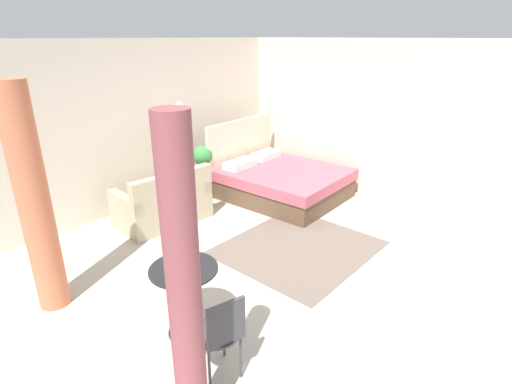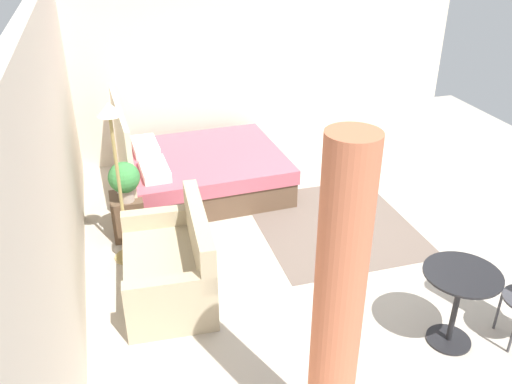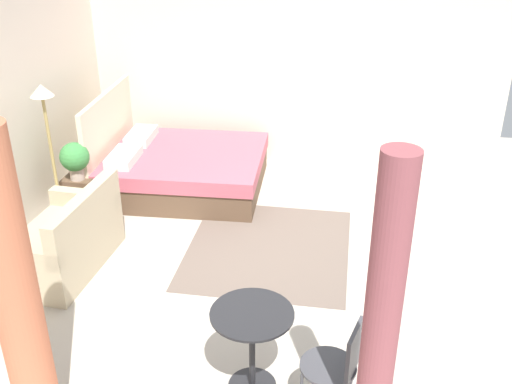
{
  "view_description": "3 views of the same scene",
  "coord_description": "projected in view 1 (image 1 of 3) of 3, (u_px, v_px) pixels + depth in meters",
  "views": [
    {
      "loc": [
        -3.8,
        -2.84,
        2.75
      ],
      "look_at": [
        0.26,
        0.75,
        0.62
      ],
      "focal_mm": 28.0,
      "sensor_mm": 36.0,
      "label": 1
    },
    {
      "loc": [
        -4.83,
        2.42,
        3.4
      ],
      "look_at": [
        0.24,
        0.94,
        0.6
      ],
      "focal_mm": 37.63,
      "sensor_mm": 36.0,
      "label": 2
    },
    {
      "loc": [
        -5.4,
        -0.84,
        3.54
      ],
      "look_at": [
        0.17,
        0.08,
        0.73
      ],
      "focal_mm": 41.61,
      "sensor_mm": 36.0,
      "label": 3
    }
  ],
  "objects": [
    {
      "name": "cafe_chair_near_window",
      "position": [
        221.0,
        331.0,
        3.23
      ],
      "size": [
        0.52,
        0.52,
        0.85
      ],
      "color": "#3F3F44",
      "rests_on": "ground"
    },
    {
      "name": "wall_right",
      "position": [
        386.0,
        122.0,
        6.84
      ],
      "size": [
        0.12,
        5.84,
        2.71
      ],
      "primitive_type": "cube",
      "color": "beige",
      "rests_on": "ground"
    },
    {
      "name": "vase",
      "position": [
        211.0,
        163.0,
        7.24
      ],
      "size": [
        0.14,
        0.14,
        0.18
      ],
      "color": "silver",
      "rests_on": "nightstand"
    },
    {
      "name": "nightstand",
      "position": [
        208.0,
        183.0,
        7.27
      ],
      "size": [
        0.42,
        0.36,
        0.5
      ],
      "color": "brown",
      "rests_on": "ground"
    },
    {
      "name": "curtain_left",
      "position": [
        185.0,
        299.0,
        2.51
      ],
      "size": [
        0.22,
        0.22,
        2.39
      ],
      "color": "#994C51",
      "rests_on": "ground"
    },
    {
      "name": "wall_back",
      "position": [
        150.0,
        124.0,
        6.71
      ],
      "size": [
        8.56,
        0.12,
        2.71
      ],
      "primitive_type": "cube",
      "color": "beige",
      "rests_on": "ground"
    },
    {
      "name": "curtain_right",
      "position": [
        34.0,
        203.0,
        3.96
      ],
      "size": [
        0.31,
        0.31,
        2.39
      ],
      "color": "#D1704C",
      "rests_on": "ground"
    },
    {
      "name": "bed",
      "position": [
        280.0,
        180.0,
        7.24
      ],
      "size": [
        1.86,
        2.14,
        1.29
      ],
      "color": "brown",
      "rests_on": "ground"
    },
    {
      "name": "couch",
      "position": [
        164.0,
        205.0,
        6.2
      ],
      "size": [
        1.4,
        0.89,
        0.88
      ],
      "color": "tan",
      "rests_on": "ground"
    },
    {
      "name": "balcony_table",
      "position": [
        185.0,
        289.0,
        3.78
      ],
      "size": [
        0.65,
        0.65,
        0.74
      ],
      "color": "black",
      "rests_on": "ground"
    },
    {
      "name": "floor_lamp",
      "position": [
        181.0,
        130.0,
        6.58
      ],
      "size": [
        0.3,
        0.3,
        1.77
      ],
      "color": "#99844C",
      "rests_on": "ground"
    },
    {
      "name": "potted_plant",
      "position": [
        203.0,
        156.0,
        7.0
      ],
      "size": [
        0.35,
        0.35,
        0.46
      ],
      "color": "tan",
      "rests_on": "nightstand"
    },
    {
      "name": "ground_plane",
      "position": [
        285.0,
        254.0,
        5.41
      ],
      "size": [
        8.56,
        8.84,
        0.02
      ],
      "primitive_type": "cube",
      "color": "#B2A899"
    },
    {
      "name": "area_rug",
      "position": [
        298.0,
        247.0,
        5.54
      ],
      "size": [
        1.99,
        1.79,
        0.01
      ],
      "primitive_type": "cube",
      "color": "#66564C",
      "rests_on": "ground"
    }
  ]
}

